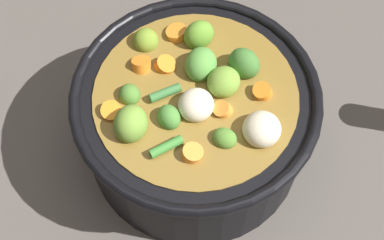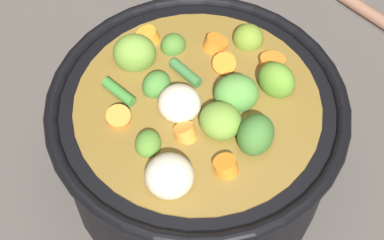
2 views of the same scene
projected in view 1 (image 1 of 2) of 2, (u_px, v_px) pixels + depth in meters
name	position (u px, v px, depth m)	size (l,w,h in m)	color
ground_plane	(195.00, 144.00, 0.73)	(1.10, 1.10, 0.00)	#514C47
cooking_pot	(195.00, 119.00, 0.67)	(0.29, 0.29, 0.16)	black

